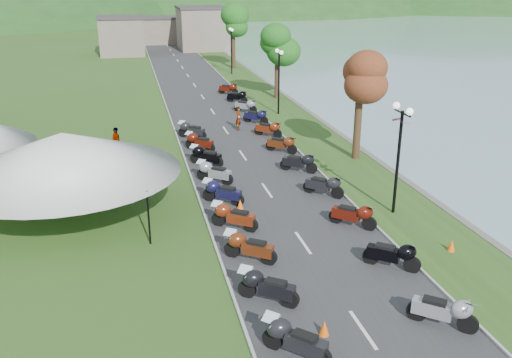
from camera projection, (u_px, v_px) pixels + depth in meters
road at (213, 112)px, 44.03m from camera, size 7.00×120.00×0.02m
hills_backdrop at (143, 10)px, 190.17m from camera, size 360.00×120.00×76.00m
far_building at (155, 32)px, 83.84m from camera, size 18.00×16.00×5.00m
moto_row_left at (258, 267)px, 19.20m from camera, size 2.60×40.13×1.10m
moto_row_right at (300, 162)px, 30.11m from camera, size 2.60×46.62×1.10m
vendor_tent_main at (67, 177)px, 23.69m from camera, size 6.62×6.62×4.00m
tree_lakeside at (360, 94)px, 31.25m from camera, size 2.80×2.80×7.77m
pedestrian_a at (95, 175)px, 29.79m from camera, size 0.72×0.76×1.68m
pedestrian_b at (102, 180)px, 29.03m from camera, size 1.05×0.84×1.89m
traffic_cone_near at (324, 328)px, 16.31m from camera, size 0.33×0.33×0.51m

